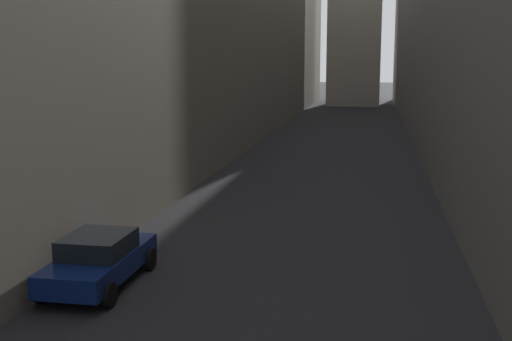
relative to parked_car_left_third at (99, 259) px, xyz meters
name	(u,v)px	position (x,y,z in m)	size (l,w,h in m)	color
ground_plane	(332,148)	(4.40, 28.18, -0.73)	(264.00, 264.00, 0.00)	#232326
building_block_left	(181,15)	(-6.71, 30.18, 8.35)	(11.21, 108.00, 18.16)	#756B5B
parked_car_left_third	(99,259)	(0.00, 0.00, 0.00)	(1.94, 4.26, 1.41)	navy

